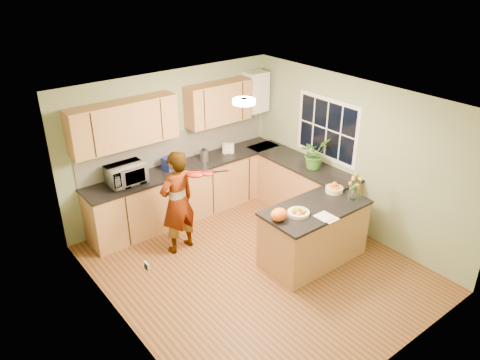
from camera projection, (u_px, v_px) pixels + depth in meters
floor at (256, 268)px, 6.89m from camera, size 4.50×4.50×0.00m
ceiling at (259, 104)px, 5.78m from camera, size 4.00×4.50×0.02m
wall_back at (172, 144)px, 7.92m from camera, size 4.00×0.02×2.50m
wall_front at (399, 275)px, 4.75m from camera, size 4.00×0.02×2.50m
wall_left at (120, 245)px, 5.23m from camera, size 0.02×4.50×2.50m
wall_right at (354, 157)px, 7.44m from camera, size 0.02×4.50×2.50m
back_counter at (189, 190)px, 8.11m from camera, size 3.64×0.62×0.94m
right_counter at (300, 186)px, 8.22m from camera, size 0.62×2.24×0.94m
splashback at (178, 146)px, 7.99m from camera, size 3.60×0.02×0.52m
upper_cabinets at (166, 115)px, 7.44m from camera, size 3.20×0.34×0.70m
boiler at (256, 92)px, 8.46m from camera, size 0.40×0.30×0.86m
window_right at (327, 129)px, 7.72m from camera, size 0.01×1.30×1.05m
light_switch at (147, 266)px, 4.79m from camera, size 0.02×0.09×0.09m
ceiling_lamp at (244, 101)px, 6.01m from camera, size 0.30×0.30×0.07m
peninsula_island at (314, 233)px, 6.89m from camera, size 1.59×0.81×0.91m
fruit_dish at (299, 212)px, 6.48m from camera, size 0.31×0.31×0.11m
orange_bowl at (334, 188)px, 7.07m from camera, size 0.26×0.26×0.15m
flower_vase at (355, 182)px, 6.77m from camera, size 0.23×0.23×0.43m
orange_bag at (279, 215)px, 6.31m from camera, size 0.26×0.22×0.18m
papers at (327, 217)px, 6.42m from camera, size 0.21×0.29×0.01m
violinist at (177, 202)px, 6.98m from camera, size 0.64×0.46×1.65m
violin at (195, 174)px, 6.71m from camera, size 0.68×0.59×0.17m
microwave at (126, 174)px, 7.21m from camera, size 0.58×0.40×0.32m
blue_box at (171, 163)px, 7.71m from camera, size 0.31×0.25×0.22m
kettle at (204, 155)px, 8.01m from camera, size 0.15×0.15×0.28m
jar_cream at (225, 148)px, 8.33m from camera, size 0.14×0.14×0.18m
jar_white at (231, 148)px, 8.34m from camera, size 0.12×0.12×0.17m
potted_plant at (314, 153)px, 7.70m from camera, size 0.51×0.46×0.51m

